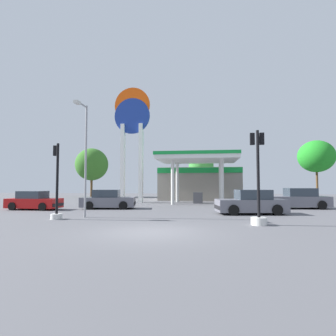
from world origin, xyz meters
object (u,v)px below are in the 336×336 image
Objects in this scene: tree_0 at (92,164)px; tree_1 at (201,166)px; car_2 at (251,203)px; car_0 at (34,201)px; tree_2 at (316,156)px; car_3 at (108,200)px; corner_streetlamp at (84,149)px; station_pole_sign at (132,130)px; traffic_signal_0 at (258,193)px; car_1 at (299,199)px; traffic_signal_1 at (57,193)px.

tree_1 is (15.97, 0.37, -0.39)m from tree_0.
car_0 is at bearing 176.81° from car_2.
tree_1 is (11.93, 20.21, 3.77)m from car_0.
tree_2 is at bearing 2.29° from tree_0.
corner_streetlamp is at bearing -82.95° from car_3.
car_0 is at bearing -120.56° from tree_1.
station_pole_sign reaches higher than traffic_signal_0.
car_0 is 0.90× the size of car_3.
car_0 is 20.66m from tree_0.
car_0 is 0.87× the size of traffic_signal_0.
station_pole_sign reaches higher than tree_2.
car_1 reaches higher than car_3.
car_1 is at bearing -113.58° from tree_2.
tree_0 is (-9.23, 18.23, 4.12)m from car_3.
tree_1 is at bearing 70.08° from car_3.
car_3 is at bearing 97.05° from corner_streetlamp.
traffic_signal_0 is at bearing -8.75° from corner_streetlamp.
car_3 is at bearing 86.15° from traffic_signal_1.
station_pole_sign is at bearing 161.51° from car_1.
car_1 is at bearing 47.91° from car_2.
tree_2 is at bearing 49.11° from traffic_signal_1.
car_1 is at bearing -63.85° from tree_1.
car_2 is (15.66, -0.87, 0.07)m from car_0.
car_0 is 16.39m from traffic_signal_0.
car_3 is at bearing 143.69° from traffic_signal_0.
car_0 is 0.85× the size of car_2.
corner_streetlamp is (-9.72, -3.51, 3.24)m from car_2.
corner_streetlamp reaches higher than car_0.
traffic_signal_0 is at bearing -53.00° from tree_0.
traffic_signal_1 is at bearing -70.65° from tree_0.
car_3 is at bearing -89.07° from station_pole_sign.
car_1 is 1.02× the size of traffic_signal_0.
tree_2 is (22.27, 19.49, 4.99)m from car_3.
corner_streetlamp reaches higher than traffic_signal_1.
tree_0 is at bearing 112.38° from corner_streetlamp.
car_3 is 6.86m from corner_streetlamp.
traffic_signal_1 is at bearing -91.38° from station_pole_sign.
station_pole_sign is at bearing 137.40° from car_2.
tree_1 is (-3.72, 21.08, 3.69)m from car_2.
tree_2 is at bearing 41.19° from car_3.
station_pole_sign reaches higher than car_0.
traffic_signal_1 is at bearing -93.85° from car_3.
corner_streetlamp is (-6.00, -24.59, -0.45)m from tree_1.
tree_0 is (-9.11, 10.98, -2.82)m from station_pole_sign.
tree_0 reaches higher than car_0.
car_1 is 16.59m from corner_streetlamp.
station_pole_sign is 18.91m from traffic_signal_0.
traffic_signal_1 is at bearing -105.84° from tree_1.
tree_0 is at bearing 129.69° from station_pole_sign.
car_3 is (-10.46, 2.48, -0.04)m from car_2.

